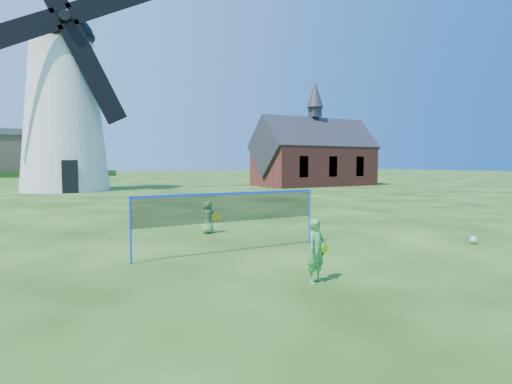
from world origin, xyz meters
The scene contains 7 objects.
ground centered at (0.00, 0.00, 0.00)m, with size 220.00×220.00×0.00m, color black.
windmill centered at (-2.18, 28.17, 7.19)m, with size 15.80×6.84×21.10m.
chapel centered at (20.47, 24.56, 2.91)m, with size 12.23×5.93×10.34m.
badminton_net centered at (-0.80, 0.07, 1.14)m, with size 5.05×0.05×1.55m.
player_girl centered at (-0.53, -3.16, 0.62)m, with size 0.68×0.42×1.24m.
player_boy centered at (-0.14, 3.08, 0.54)m, with size 0.63×0.41×1.07m.
play_ball centered at (5.74, -2.26, 0.11)m, with size 0.22×0.22×0.22m, color green.
Camera 1 is at (-5.42, -9.51, 2.30)m, focal length 29.48 mm.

